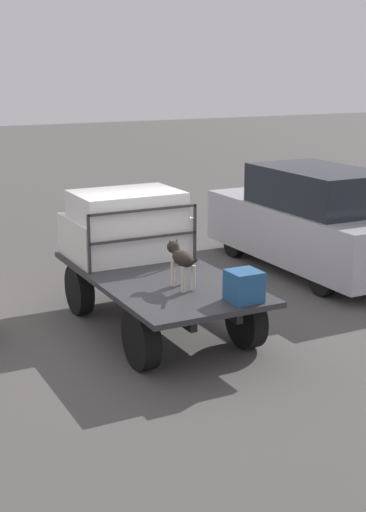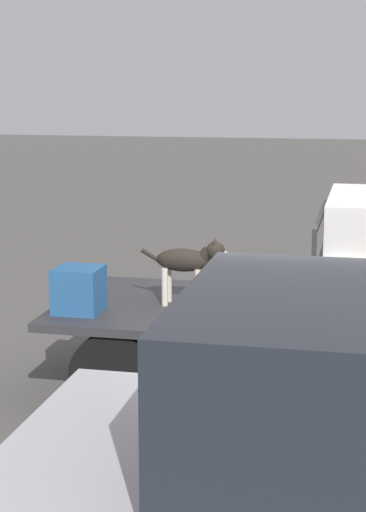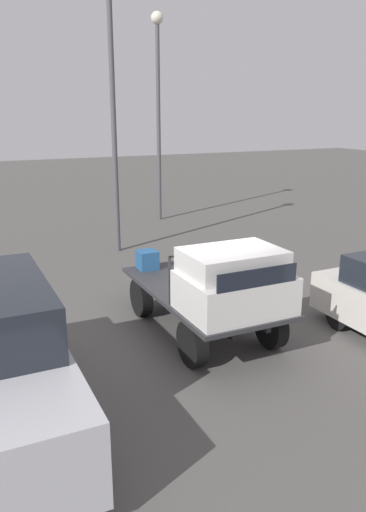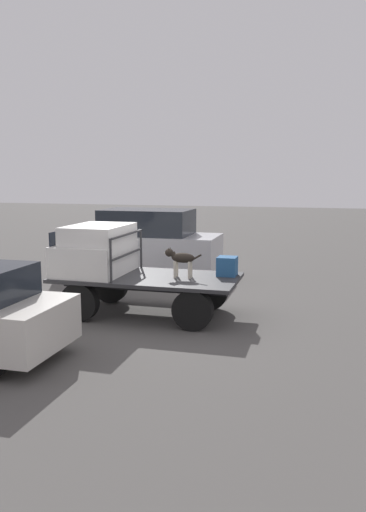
% 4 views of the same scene
% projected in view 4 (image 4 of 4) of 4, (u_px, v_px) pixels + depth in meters
% --- Properties ---
extents(ground_plane, '(80.00, 80.00, 0.00)m').
position_uv_depth(ground_plane, '(148.00, 315.00, 11.30)').
color(ground_plane, '#514F4C').
extents(flatbed_truck, '(4.06, 1.99, 0.90)m').
position_uv_depth(flatbed_truck, '(148.00, 287.00, 11.20)').
color(flatbed_truck, black).
rests_on(flatbed_truck, ground).
extents(truck_cab, '(1.43, 1.87, 1.11)m').
position_uv_depth(truck_cab, '(96.00, 250.00, 11.39)').
color(truck_cab, silver).
rests_on(truck_cab, flatbed_truck).
extents(truck_headboard, '(0.04, 1.87, 0.94)m').
position_uv_depth(truck_headboard, '(127.00, 248.00, 11.18)').
color(truck_headboard, '#2D2D30').
rests_on(truck_headboard, flatbed_truck).
extents(dog, '(0.86, 0.23, 0.67)m').
position_uv_depth(dog, '(180.00, 258.00, 10.92)').
color(dog, beige).
rests_on(dog, flatbed_truck).
extents(cargo_crate, '(0.43, 0.43, 0.43)m').
position_uv_depth(cargo_crate, '(227.00, 266.00, 11.15)').
color(cargo_crate, '#235184').
rests_on(cargo_crate, flatbed_truck).
extents(parked_pickup_far, '(4.92, 1.87, 2.09)m').
position_uv_depth(parked_pickup_far, '(142.00, 244.00, 15.51)').
color(parked_pickup_far, black).
rests_on(parked_pickup_far, ground).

